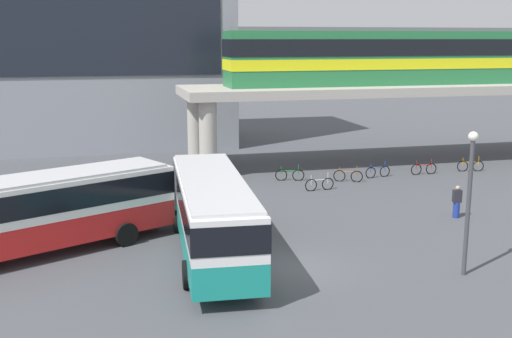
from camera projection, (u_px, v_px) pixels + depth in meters
name	position (u px, v px, depth m)	size (l,w,h in m)	color
ground_plane	(234.00, 203.00, 33.25)	(120.00, 120.00, 0.00)	#47494F
station_building	(50.00, 8.00, 48.66)	(27.83, 10.24, 21.80)	gray
elevated_platform	(407.00, 95.00, 43.78)	(31.56, 6.70, 5.45)	#ADA89E
train	(389.00, 56.00, 42.88)	(22.80, 2.96, 3.84)	#26723F
bus_main	(212.00, 208.00, 24.71)	(3.35, 11.20, 3.22)	teal
bus_secondary	(40.00, 207.00, 24.99)	(11.04, 7.09, 3.22)	red
bicycle_silver	(319.00, 184.00, 35.95)	(1.79, 0.20, 1.04)	black
bicycle_green	(290.00, 175.00, 38.42)	(1.73, 0.58, 1.04)	black
bicycle_blue	(378.00, 172.00, 39.32)	(1.78, 0.33, 1.04)	black
bicycle_red	(424.00, 169.00, 40.19)	(1.79, 0.09, 1.04)	black
bicycle_brown	(348.00, 176.00, 38.13)	(1.65, 0.81, 1.04)	black
bicycle_orange	(470.00, 166.00, 41.14)	(1.77, 0.41, 1.04)	black
pedestrian_waiting_near_stop	(140.00, 188.00, 33.37)	(0.36, 0.46, 1.64)	#26262D
pedestrian_near_building	(457.00, 203.00, 30.41)	(0.42, 0.32, 1.59)	navy
pedestrian_by_bike_rack	(210.00, 182.00, 34.67)	(0.43, 0.32, 1.63)	gray
lamp_post	(469.00, 190.00, 22.51)	(0.36, 0.36, 5.35)	#3F3F44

